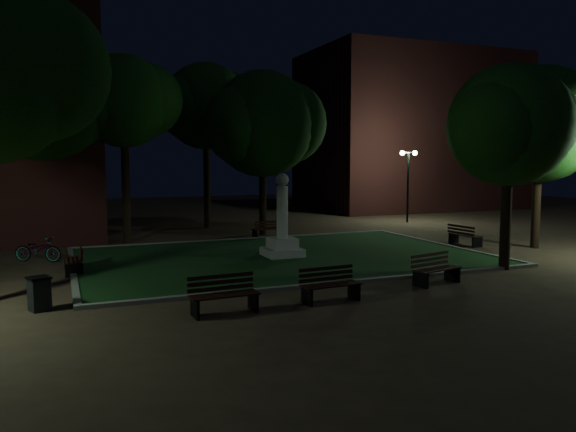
# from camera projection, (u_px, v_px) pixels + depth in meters

# --- Properties ---
(ground) EXTENTS (80.00, 80.00, 0.00)m
(ground) POSITION_uv_depth(u_px,v_px,m) (303.00, 267.00, 19.91)
(ground) COLOR #443224
(lawn) EXTENTS (15.00, 10.00, 0.08)m
(lawn) POSITION_uv_depth(u_px,v_px,m) (282.00, 257.00, 21.75)
(lawn) COLOR #193D18
(lawn) RESTS_ON ground
(lawn_kerb) EXTENTS (15.40, 10.40, 0.12)m
(lawn_kerb) POSITION_uv_depth(u_px,v_px,m) (282.00, 256.00, 21.75)
(lawn_kerb) COLOR slate
(lawn_kerb) RESTS_ON ground
(monument) EXTENTS (1.40, 1.40, 3.20)m
(monument) POSITION_uv_depth(u_px,v_px,m) (282.00, 233.00, 21.66)
(monument) COLOR #AFA8A0
(monument) RESTS_ON lawn
(building_far) EXTENTS (16.00, 10.00, 12.00)m
(building_far) POSITION_uv_depth(u_px,v_px,m) (409.00, 132.00, 44.51)
(building_far) COLOR #56211F
(building_far) RESTS_ON ground
(tree_north_wl) EXTENTS (5.08, 4.15, 8.48)m
(tree_north_wl) POSITION_uv_depth(u_px,v_px,m) (126.00, 101.00, 25.05)
(tree_north_wl) COLOR black
(tree_north_wl) RESTS_ON ground
(tree_north_er) EXTENTS (6.50, 5.31, 8.24)m
(tree_north_er) POSITION_uv_depth(u_px,v_px,m) (265.00, 124.00, 28.01)
(tree_north_er) COLOR black
(tree_north_er) RESTS_ON ground
(tree_east) EXTENTS (6.06, 4.94, 7.76)m
(tree_east) POSITION_uv_depth(u_px,v_px,m) (542.00, 125.00, 23.77)
(tree_east) COLOR black
(tree_east) RESTS_ON ground
(tree_se) EXTENTS (5.08, 4.14, 7.03)m
(tree_se) POSITION_uv_depth(u_px,v_px,m) (512.00, 125.00, 18.99)
(tree_se) COLOR black
(tree_se) RESTS_ON ground
(tree_nw) EXTENTS (7.03, 5.74, 9.44)m
(tree_nw) POSITION_uv_depth(u_px,v_px,m) (46.00, 95.00, 23.92)
(tree_nw) COLOR black
(tree_nw) RESTS_ON ground
(tree_far_north) EXTENTS (5.80, 4.73, 9.08)m
(tree_far_north) POSITION_uv_depth(u_px,v_px,m) (208.00, 106.00, 30.68)
(tree_far_north) COLOR black
(tree_far_north) RESTS_ON ground
(lamppost_ne) EXTENTS (1.18, 0.28, 4.35)m
(lamppost_ne) POSITION_uv_depth(u_px,v_px,m) (408.00, 172.00, 33.98)
(lamppost_ne) COLOR black
(lamppost_ne) RESTS_ON ground
(bench_near_left) EXTENTS (1.69, 0.68, 0.91)m
(bench_near_left) POSITION_uv_depth(u_px,v_px,m) (330.00, 285.00, 15.03)
(bench_near_left) COLOR black
(bench_near_left) RESTS_ON ground
(bench_near_right) EXTENTS (1.77, 0.96, 0.92)m
(bench_near_right) POSITION_uv_depth(u_px,v_px,m) (435.00, 270.00, 17.16)
(bench_near_right) COLOR black
(bench_near_right) RESTS_ON ground
(bench_west_near) EXTENTS (1.75, 0.70, 0.94)m
(bench_west_near) POSITION_uv_depth(u_px,v_px,m) (224.00, 296.00, 13.82)
(bench_west_near) COLOR black
(bench_west_near) RESTS_ON ground
(bench_left_side) EXTENTS (0.57, 1.60, 0.88)m
(bench_left_side) POSITION_uv_depth(u_px,v_px,m) (75.00, 261.00, 18.81)
(bench_left_side) COLOR black
(bench_left_side) RESTS_ON ground
(bench_right_side) EXTENTS (0.69, 1.69, 0.91)m
(bench_right_side) POSITION_uv_depth(u_px,v_px,m) (464.00, 236.00, 24.92)
(bench_right_side) COLOR black
(bench_right_side) RESTS_ON ground
(bench_far_side) EXTENTS (1.62, 0.65, 0.87)m
(bench_far_side) POSITION_uv_depth(u_px,v_px,m) (269.00, 230.00, 27.25)
(bench_far_side) COLOR black
(bench_far_side) RESTS_ON ground
(trash_bin) EXTENTS (0.65, 0.65, 0.86)m
(trash_bin) POSITION_uv_depth(u_px,v_px,m) (39.00, 293.00, 14.09)
(trash_bin) COLOR black
(trash_bin) RESTS_ON ground
(bicycle) EXTENTS (1.85, 1.34, 0.92)m
(bicycle) POSITION_uv_depth(u_px,v_px,m) (38.00, 250.00, 20.87)
(bicycle) COLOR black
(bicycle) RESTS_ON ground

